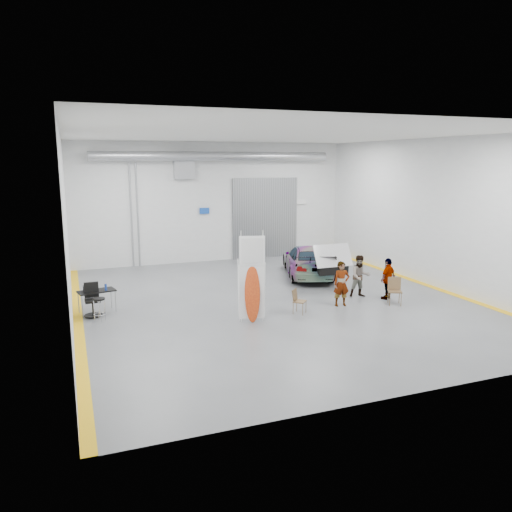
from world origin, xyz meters
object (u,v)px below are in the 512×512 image
object	(u,v)px
sedan_car	(308,261)
work_table	(94,291)
person_c	(388,279)
office_chair	(93,302)
person_b	(360,276)
shop_stool	(100,310)
surfboard_display	(254,285)
folding_chair_far	(394,296)
person_a	(341,284)
folding_chair_near	(299,306)

from	to	relation	value
sedan_car	work_table	size ratio (longest dim) A/B	3.62
person_c	office_chair	world-z (taller)	person_c
office_chair	person_b	bearing A→B (deg)	-8.08
work_table	sedan_car	bearing A→B (deg)	14.46
work_table	shop_stool	bearing A→B (deg)	-85.59
surfboard_display	work_table	distance (m)	5.53
folding_chair_far	shop_stool	size ratio (longest dim) A/B	1.25
person_b	sedan_car	bearing A→B (deg)	106.73
shop_stool	office_chair	distance (m)	0.70
person_c	surfboard_display	size ratio (longest dim) A/B	0.53
folding_chair_far	office_chair	bearing A→B (deg)	-166.34
work_table	surfboard_display	bearing A→B (deg)	-30.91
surfboard_display	office_chair	distance (m)	5.45
person_b	work_table	distance (m)	9.63
sedan_car	person_a	world-z (taller)	person_a
person_b	folding_chair_far	size ratio (longest dim) A/B	1.66
folding_chair_near	shop_stool	xyz separation A→B (m)	(-6.39, 1.51, 0.13)
surfboard_display	sedan_car	bearing A→B (deg)	62.57
shop_stool	office_chair	bearing A→B (deg)	104.80
person_b	surfboard_display	bearing A→B (deg)	-151.48
person_c	office_chair	xyz separation A→B (m)	(-10.42, 1.72, -0.30)
person_b	work_table	size ratio (longest dim) A/B	1.22
folding_chair_far	person_a	bearing A→B (deg)	-169.50
sedan_car	office_chair	size ratio (longest dim) A/B	4.30
folding_chair_far	work_table	distance (m)	10.52
person_b	folding_chair_near	distance (m)	3.28
surfboard_display	folding_chair_far	world-z (taller)	surfboard_display
folding_chair_near	office_chair	world-z (taller)	office_chair
person_b	shop_stool	size ratio (longest dim) A/B	2.07
folding_chair_near	work_table	size ratio (longest dim) A/B	0.63
person_b	folding_chair_near	world-z (taller)	person_b
person_b	work_table	bearing A→B (deg)	-176.08
folding_chair_far	folding_chair_near	bearing A→B (deg)	-156.92
folding_chair_near	sedan_car	bearing A→B (deg)	15.69
person_b	shop_stool	bearing A→B (deg)	-169.80
office_chair	person_a	bearing A→B (deg)	-14.32
shop_stool	work_table	distance (m)	1.13
person_b	office_chair	world-z (taller)	person_b
person_b	folding_chair_far	xyz separation A→B (m)	(0.60, -1.35, -0.50)
shop_stool	surfboard_display	bearing A→B (deg)	-20.88
surfboard_display	work_table	xyz separation A→B (m)	(-4.73, 2.83, -0.44)
person_a	person_c	bearing A→B (deg)	13.75
folding_chair_far	office_chair	size ratio (longest dim) A/B	0.88
person_b	office_chair	bearing A→B (deg)	-173.74
person_a	sedan_car	bearing A→B (deg)	87.25
folding_chair_near	office_chair	xyz separation A→B (m)	(-6.57, 2.18, 0.23)
person_a	shop_stool	xyz separation A→B (m)	(-8.17, 1.21, -0.42)
person_a	surfboard_display	xyz separation A→B (m)	(-3.53, -0.56, 0.39)
shop_stool	work_table	size ratio (longest dim) A/B	0.59
folding_chair_far	office_chair	xyz separation A→B (m)	(-10.22, 2.44, 0.18)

